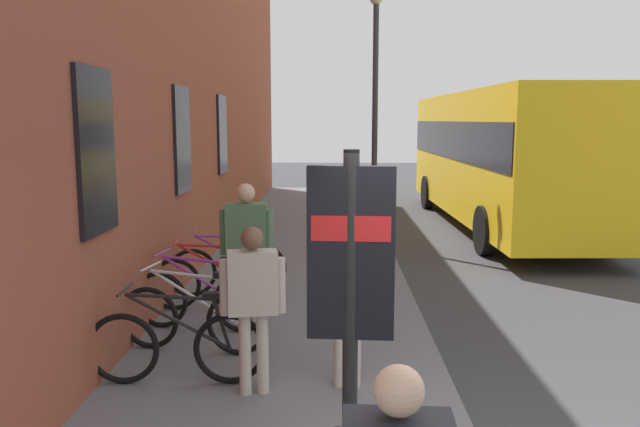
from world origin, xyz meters
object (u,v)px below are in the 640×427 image
object	(u,v)px
bicycle_mid_rack	(193,318)
pedestrian_by_facade	(348,294)
bicycle_under_window	(177,346)
bicycle_beside_lamp	(214,281)
bicycle_by_door	(229,269)
pedestrian_near_bus	(253,293)
bicycle_nearest_sign	(201,299)
transit_info_sign	(351,277)
street_lamp	(375,96)
pedestrian_crossing_street	(246,238)
city_bus	(500,151)

from	to	relation	value
bicycle_mid_rack	pedestrian_by_facade	bearing A→B (deg)	-117.78
bicycle_under_window	bicycle_mid_rack	bearing A→B (deg)	2.23
bicycle_mid_rack	bicycle_beside_lamp	distance (m)	1.61
bicycle_mid_rack	bicycle_by_door	world-z (taller)	same
bicycle_mid_rack	bicycle_beside_lamp	xyz separation A→B (m)	(1.61, 0.07, 0.00)
bicycle_beside_lamp	pedestrian_near_bus	xyz separation A→B (m)	(-2.68, -0.88, 0.59)
bicycle_nearest_sign	pedestrian_by_facade	size ratio (longest dim) A/B	1.15
bicycle_under_window	pedestrian_near_bus	world-z (taller)	pedestrian_near_bus
bicycle_under_window	bicycle_nearest_sign	world-z (taller)	same
transit_info_sign	pedestrian_by_facade	bearing A→B (deg)	-0.97
bicycle_mid_rack	street_lamp	world-z (taller)	street_lamp
bicycle_beside_lamp	pedestrian_crossing_street	size ratio (longest dim) A/B	0.99
bicycle_beside_lamp	pedestrian_near_bus	distance (m)	2.88
city_bus	pedestrian_near_bus	xyz separation A→B (m)	(-10.22, 4.94, -0.82)
bicycle_beside_lamp	street_lamp	bearing A→B (deg)	-26.21
bicycle_under_window	transit_info_sign	world-z (taller)	transit_info_sign
pedestrian_by_facade	pedestrian_near_bus	distance (m)	0.90
bicycle_nearest_sign	street_lamp	xyz separation A→B (m)	(5.99, -2.52, 2.69)
bicycle_beside_lamp	pedestrian_crossing_street	world-z (taller)	pedestrian_crossing_street
bicycle_beside_lamp	bicycle_by_door	world-z (taller)	same
transit_info_sign	bicycle_mid_rack	bearing A→B (deg)	30.10
bicycle_mid_rack	bicycle_by_door	size ratio (longest dim) A/B	1.01
bicycle_nearest_sign	pedestrian_near_bus	xyz separation A→B (m)	(-1.81, -0.88, 0.59)
bicycle_under_window	bicycle_mid_rack	xyz separation A→B (m)	(0.87, 0.03, 0.00)
bicycle_nearest_sign	transit_info_sign	xyz separation A→B (m)	(-3.61, -1.73, 1.21)
bicycle_mid_rack	bicycle_by_door	distance (m)	2.35
bicycle_beside_lamp	pedestrian_by_facade	xyz separation A→B (m)	(-2.51, -1.76, 0.54)
bicycle_mid_rack	transit_info_sign	distance (m)	3.53
bicycle_under_window	pedestrian_near_bus	size ratio (longest dim) A/B	1.10
bicycle_under_window	bicycle_by_door	bearing A→B (deg)	0.30
bicycle_nearest_sign	transit_info_sign	distance (m)	4.18
bicycle_under_window	bicycle_beside_lamp	size ratio (longest dim) A/B	1.00
transit_info_sign	street_lamp	bearing A→B (deg)	-4.71
pedestrian_crossing_street	pedestrian_near_bus	distance (m)	2.22
pedestrian_crossing_street	pedestrian_near_bus	size ratio (longest dim) A/B	1.11
pedestrian_by_facade	street_lamp	bearing A→B (deg)	-5.67
transit_info_sign	bicycle_under_window	bearing A→B (deg)	39.12
bicycle_mid_rack	city_bus	size ratio (longest dim) A/B	0.17
bicycle_mid_rack	bicycle_beside_lamp	world-z (taller)	same
bicycle_under_window	pedestrian_crossing_street	distance (m)	2.15
bicycle_mid_rack	pedestrian_near_bus	bearing A→B (deg)	-142.78
bicycle_mid_rack	transit_info_sign	world-z (taller)	transit_info_sign
bicycle_under_window	transit_info_sign	bearing A→B (deg)	-140.88
pedestrian_by_facade	bicycle_nearest_sign	bearing A→B (deg)	47.14
bicycle_nearest_sign	pedestrian_crossing_street	distance (m)	0.95
bicycle_under_window	bicycle_by_door	world-z (taller)	same
bicycle_nearest_sign	bicycle_beside_lamp	world-z (taller)	same
bicycle_under_window	pedestrian_by_facade	world-z (taller)	pedestrian_by_facade
bicycle_nearest_sign	city_bus	bearing A→B (deg)	-34.70
pedestrian_near_bus	street_lamp	size ratio (longest dim) A/B	0.31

